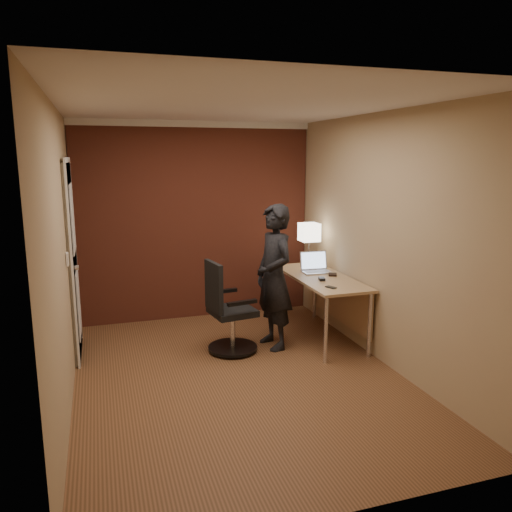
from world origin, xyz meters
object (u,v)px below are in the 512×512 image
at_px(desk_lamp, 309,233).
at_px(phone, 331,287).
at_px(laptop, 315,266).
at_px(person, 274,277).
at_px(desk, 326,287).
at_px(mouse, 322,279).
at_px(wallet, 333,275).
at_px(office_chair, 227,313).

height_order(desk_lamp, phone, desk_lamp).
distance_m(laptop, person, 0.72).
relative_size(phone, person, 0.07).
bearing_deg(desk_lamp, desk, -91.76).
relative_size(mouse, wallet, 0.91).
xyz_separation_m(desk, phone, (-0.19, -0.50, 0.13)).
xyz_separation_m(mouse, wallet, (0.22, 0.17, -0.01)).
bearing_deg(mouse, wallet, 51.56).
height_order(desk_lamp, laptop, desk_lamp).
bearing_deg(wallet, desk, 172.31).
bearing_deg(phone, person, 118.07).
xyz_separation_m(laptop, person, (-0.64, -0.34, -0.01)).
bearing_deg(desk, person, -171.35).
relative_size(mouse, phone, 0.87).
height_order(laptop, phone, laptop).
xyz_separation_m(office_chair, person, (0.53, 0.01, 0.36)).
bearing_deg(office_chair, desk_lamp, 28.36).
distance_m(mouse, person, 0.54).
height_order(desk, phone, phone).
relative_size(desk_lamp, phone, 4.65).
xyz_separation_m(desk, office_chair, (-1.20, -0.11, -0.17)).
relative_size(laptop, wallet, 3.14).
distance_m(desk, person, 0.70).
height_order(desk_lamp, person, person).
distance_m(desk_lamp, person, 1.01).
height_order(mouse, person, person).
height_order(laptop, mouse, laptop).
distance_m(desk_lamp, phone, 1.14).
distance_m(desk, wallet, 0.16).
height_order(office_chair, person, person).
xyz_separation_m(desk, person, (-0.67, -0.10, 0.19)).
distance_m(wallet, office_chair, 1.32).
bearing_deg(laptop, phone, -101.63).
xyz_separation_m(laptop, mouse, (-0.11, -0.42, -0.05)).
distance_m(desk, office_chair, 1.22).
xyz_separation_m(mouse, phone, (-0.04, -0.32, -0.01)).
distance_m(laptop, phone, 0.75).
bearing_deg(desk, office_chair, -174.69).
relative_size(laptop, mouse, 3.46).
xyz_separation_m(desk_lamp, wallet, (0.06, -0.56, -0.41)).
bearing_deg(office_chair, person, 1.06).
bearing_deg(mouse, laptop, 88.66).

